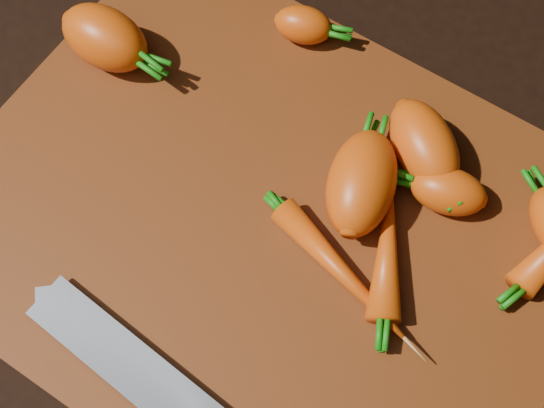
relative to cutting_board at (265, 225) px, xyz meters
The scene contains 10 objects.
ground 0.01m from the cutting_board, ahead, with size 2.00×2.00×0.01m, color black.
cutting_board is the anchor object (origin of this frame).
carrot_0 0.21m from the cutting_board, 163.89° to the left, with size 0.08×0.05×0.05m, color #E8520C.
carrot_1 0.14m from the cutting_board, 57.61° to the left, with size 0.08×0.05×0.05m, color #E8520C.
carrot_2 0.09m from the cutting_board, 49.70° to the left, with size 0.09×0.05×0.05m, color #E8520C.
carrot_3 0.15m from the cutting_board, 40.67° to the left, with size 0.06×0.04×0.04m, color #E8520C.
carrot_4 0.19m from the cutting_board, 112.84° to the left, with size 0.05×0.03×0.03m, color #E8520C.
carrot_7 0.08m from the cutting_board, ahead, with size 0.14×0.02×0.02m, color #E8520C.
carrot_8 0.10m from the cutting_board, 14.56° to the left, with size 0.11×0.03×0.03m, color #E8520C.
knife 0.16m from the cutting_board, 83.42° to the right, with size 0.34×0.06×0.02m.
Camera 1 is at (0.13, -0.19, 0.58)m, focal length 50.00 mm.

